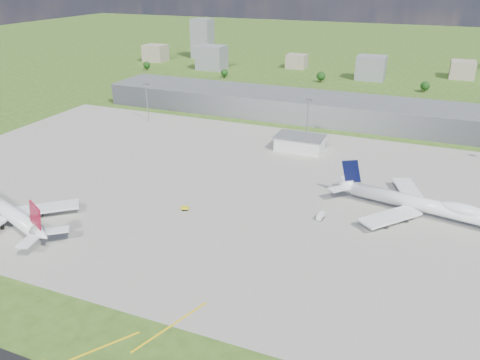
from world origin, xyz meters
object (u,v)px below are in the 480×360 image
at_px(airliner_blue_quad, 422,204).
at_px(van_white_far, 427,203).
at_px(airliner_red_twin, 8,212).
at_px(tug_yellow, 185,208).
at_px(van_white_near, 321,217).

distance_m(airliner_blue_quad, van_white_far, 11.52).
bearing_deg(airliner_red_twin, tug_yellow, -128.76).
bearing_deg(airliner_blue_quad, van_white_near, -143.02).
bearing_deg(airliner_blue_quad, van_white_far, 88.70).
bearing_deg(van_white_near, airliner_red_twin, 121.08).
xyz_separation_m(airliner_red_twin, tug_yellow, (60.71, 36.31, -4.10)).
xyz_separation_m(airliner_blue_quad, tug_yellow, (-93.21, -32.96, -4.35)).
distance_m(airliner_red_twin, van_white_near, 126.73).
xyz_separation_m(airliner_red_twin, van_white_near, (116.21, 50.40, -3.73)).
xyz_separation_m(airliner_red_twin, airliner_blue_quad, (153.92, 69.27, 0.25)).
bearing_deg(airliner_red_twin, van_white_near, -136.20).
relative_size(airliner_blue_quad, van_white_far, 12.96).
bearing_deg(van_white_far, van_white_near, -171.31).
height_order(airliner_red_twin, van_white_far, airliner_red_twin).
relative_size(airliner_red_twin, van_white_near, 13.03).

